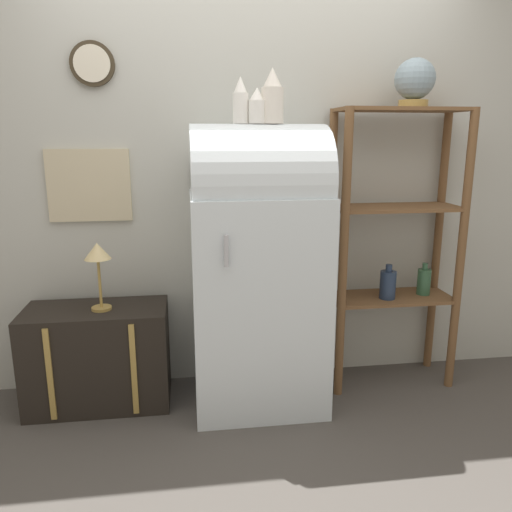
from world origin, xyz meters
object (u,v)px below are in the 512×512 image
Objects in this scene: vase_center at (257,107)px; desk_lamp at (98,257)px; globe at (415,81)px; vase_left at (241,102)px; vase_right at (272,98)px; suitcase_trunk at (99,356)px; refrigerator at (258,265)px.

vase_center is 0.48× the size of desk_lamp.
vase_left is at bearing -175.47° from globe.
vase_right is 1.26m from desk_lamp.
suitcase_trunk is 2.08× the size of desk_lamp.
suitcase_trunk is 2.82× the size of vase_right.
vase_center is at bearing -174.05° from globe.
vase_center is (-0.90, -0.09, -0.15)m from globe.
refrigerator is 0.88m from vase_left.
vase_left is at bearing -4.28° from suitcase_trunk.
suitcase_trunk is 1.63m from vase_left.
vase_left is at bearing 176.75° from vase_right.
suitcase_trunk is at bearing 175.34° from refrigerator.
globe reaches higher than vase_center.
globe is (0.89, 0.09, 1.00)m from refrigerator.
desk_lamp is (0.04, -0.02, 0.59)m from suitcase_trunk.
vase_right is (-0.81, -0.09, -0.10)m from globe.
vase_center is (0.91, -0.08, 1.38)m from suitcase_trunk.
vase_left reaches higher than suitcase_trunk.
desk_lamp is at bearing -178.77° from globe.
vase_left is at bearing 171.92° from refrigerator.
refrigerator is at bearing 30.04° from vase_center.
refrigerator is at bearing -8.08° from vase_left.
vase_left is 0.09m from vase_center.
suitcase_trunk is 2.36m from globe.
desk_lamp is (-0.87, 0.06, -0.79)m from vase_center.
globe is 0.94× the size of vase_right.
vase_center reaches higher than suitcase_trunk.
suitcase_trunk is 3.01× the size of globe.
globe is at bearing 4.53° from vase_left.
globe is 0.82m from vase_right.
suitcase_trunk is 1.74m from vase_right.
vase_right reaches higher than refrigerator.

